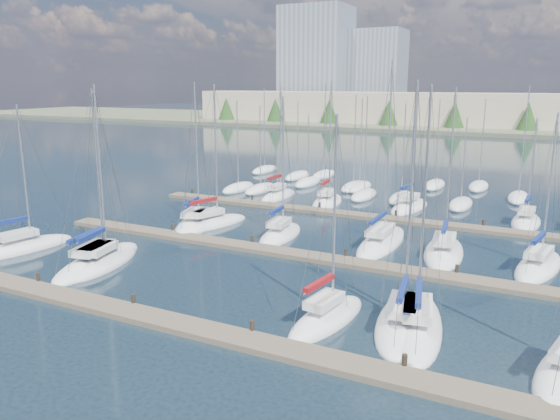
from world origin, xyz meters
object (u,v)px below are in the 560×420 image
at_px(sailboat_n, 278,196).
at_px(sailboat_q, 526,222).
at_px(sailboat_i, 212,224).
at_px(sailboat_b, 98,262).
at_px(sailboat_o, 327,202).
at_px(sailboat_j, 280,235).
at_px(sailboat_a, 23,248).
at_px(sailboat_f, 417,325).
at_px(sailboat_k, 382,242).
at_px(sailboat_c, 102,262).
at_px(sailboat_d, 327,318).
at_px(sailboat_l, 444,252).
at_px(sailboat_h, 197,224).
at_px(sailboat_p, 409,207).
at_px(sailboat_e, 403,323).
at_px(sailboat_m, 539,266).

height_order(sailboat_n, sailboat_q, sailboat_n).
distance_m(sailboat_n, sailboat_i, 13.93).
bearing_deg(sailboat_b, sailboat_o, 63.47).
height_order(sailboat_b, sailboat_j, sailboat_b).
bearing_deg(sailboat_i, sailboat_q, 43.49).
bearing_deg(sailboat_n, sailboat_a, -107.41).
relative_size(sailboat_b, sailboat_n, 1.00).
distance_m(sailboat_b, sailboat_o, 27.38).
height_order(sailboat_o, sailboat_i, sailboat_o).
distance_m(sailboat_q, sailboat_i, 29.26).
height_order(sailboat_f, sailboat_o, sailboat_o).
bearing_deg(sailboat_b, sailboat_k, 28.72).
xyz_separation_m(sailboat_q, sailboat_i, (-25.75, -13.90, 0.02)).
bearing_deg(sailboat_j, sailboat_n, 111.88).
distance_m(sailboat_c, sailboat_d, 18.26).
distance_m(sailboat_o, sailboat_n, 6.21).
relative_size(sailboat_j, sailboat_l, 0.94).
relative_size(sailboat_a, sailboat_d, 1.00).
distance_m(sailboat_i, sailboat_l, 20.70).
bearing_deg(sailboat_k, sailboat_h, -173.83).
bearing_deg(sailboat_p, sailboat_b, -112.54).
relative_size(sailboat_o, sailboat_h, 1.01).
distance_m(sailboat_o, sailboat_h, 15.94).
distance_m(sailboat_c, sailboat_q, 37.79).
distance_m(sailboat_e, sailboat_d, 4.12).
xyz_separation_m(sailboat_b, sailboat_f, (23.16, -0.11, 0.01)).
relative_size(sailboat_i, sailboat_h, 0.99).
xyz_separation_m(sailboat_a, sailboat_o, (15.06, 26.51, 0.01)).
xyz_separation_m(sailboat_k, sailboat_i, (-15.64, -1.34, 0.01)).
bearing_deg(sailboat_a, sailboat_k, 40.03).
distance_m(sailboat_m, sailboat_d, 18.01).
distance_m(sailboat_d, sailboat_i, 22.41).
bearing_deg(sailboat_k, sailboat_d, -84.86).
bearing_deg(sailboat_e, sailboat_f, -4.19).
bearing_deg(sailboat_k, sailboat_i, -175.67).
distance_m(sailboat_m, sailboat_n, 30.66).
relative_size(sailboat_e, sailboat_f, 1.02).
height_order(sailboat_j, sailboat_d, sailboat_j).
bearing_deg(sailboat_l, sailboat_d, -109.72).
bearing_deg(sailboat_f, sailboat_j, 127.27).
bearing_deg(sailboat_i, sailboat_m, 16.29).
xyz_separation_m(sailboat_d, sailboat_h, (-18.46, 13.69, -0.01)).
bearing_deg(sailboat_j, sailboat_b, -130.41).
relative_size(sailboat_o, sailboat_l, 1.04).
relative_size(sailboat_e, sailboat_l, 1.03).
bearing_deg(sailboat_q, sailboat_a, -140.55).
bearing_deg(sailboat_m, sailboat_l, -172.65).
xyz_separation_m(sailboat_e, sailboat_q, (4.65, 26.90, -0.01)).
bearing_deg(sailboat_b, sailboat_c, -5.74).
bearing_deg(sailboat_a, sailboat_n, 81.81).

